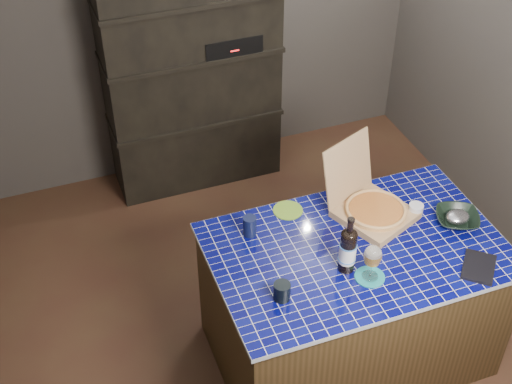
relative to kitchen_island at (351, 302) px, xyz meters
name	(u,v)px	position (x,y,z in m)	size (l,w,h in m)	color
room	(274,151)	(-0.31, 0.40, 0.83)	(3.50, 3.50, 3.50)	#503822
shelving_unit	(192,70)	(-0.31, 1.93, 0.49)	(1.20, 0.41, 1.80)	black
kitchen_island	(351,302)	(0.00, 0.00, 0.00)	(1.51, 0.97, 0.83)	#48331C
pizza_box	(372,208)	(0.19, 0.20, 0.47)	(0.49, 0.53, 0.39)	tan
mead_bottle	(348,250)	(-0.12, -0.11, 0.54)	(0.09, 0.09, 0.33)	black
teal_trivet	(370,277)	(-0.04, -0.21, 0.42)	(0.15, 0.15, 0.01)	#187C7E
wine_glass	(373,257)	(-0.04, -0.21, 0.56)	(0.09, 0.09, 0.20)	white
tumbler	(282,291)	(-0.50, -0.18, 0.46)	(0.08, 0.08, 0.09)	black
dvd_case	(479,267)	(0.50, -0.35, 0.42)	(0.15, 0.21, 0.02)	black
bowl	(457,219)	(0.58, -0.01, 0.44)	(0.23, 0.23, 0.06)	black
foil_contents	(458,217)	(0.58, -0.01, 0.45)	(0.13, 0.11, 0.06)	#A3A6AE
white_jar	(416,210)	(0.41, 0.12, 0.45)	(0.08, 0.08, 0.07)	silver
navy_cup	(250,226)	(-0.48, 0.29, 0.47)	(0.07, 0.07, 0.11)	black
green_trivet	(288,210)	(-0.22, 0.39, 0.42)	(0.16, 0.16, 0.01)	#6A9920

